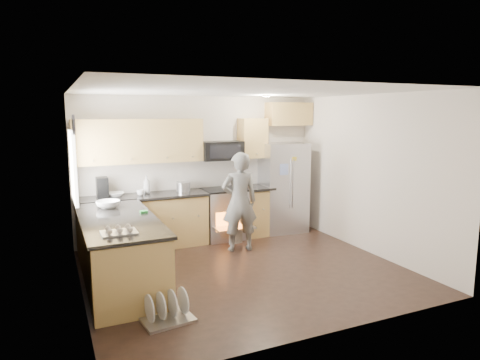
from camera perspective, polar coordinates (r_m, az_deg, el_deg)
name	(u,v)px	position (r m, az deg, el deg)	size (l,w,h in m)	color
ground	(245,271)	(6.43, 0.70, -12.01)	(4.50, 4.50, 0.00)	black
room_shell	(243,158)	(6.04, 0.35, 3.00)	(4.54, 4.04, 2.62)	beige
back_cabinet_run	(173,190)	(7.57, -8.91, -1.34)	(4.45, 0.64, 2.50)	tan
peninsula	(119,251)	(6.04, -15.80, -9.11)	(0.96, 2.36, 1.03)	tan
stove_range	(224,202)	(7.87, -2.16, -2.98)	(0.76, 0.97, 1.79)	#B7B7BC
refrigerator	(283,187)	(8.38, 5.73, -0.99)	(0.89, 0.71, 1.73)	#B7B7BC
person	(239,202)	(7.14, -0.07, -2.93)	(0.61, 0.40, 1.67)	slate
dish_rack	(167,312)	(5.07, -9.73, -17.00)	(0.60, 0.51, 0.34)	#B7B7BC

